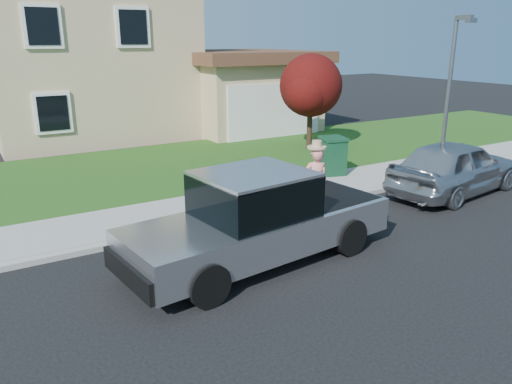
# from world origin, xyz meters

# --- Properties ---
(ground) EXTENTS (80.00, 80.00, 0.00)m
(ground) POSITION_xyz_m (0.00, 0.00, 0.00)
(ground) COLOR black
(ground) RESTS_ON ground
(curb) EXTENTS (40.00, 0.20, 0.12)m
(curb) POSITION_xyz_m (1.00, 2.90, 0.06)
(curb) COLOR gray
(curb) RESTS_ON ground
(sidewalk) EXTENTS (40.00, 2.00, 0.15)m
(sidewalk) POSITION_xyz_m (1.00, 4.00, 0.07)
(sidewalk) COLOR gray
(sidewalk) RESTS_ON ground
(lawn) EXTENTS (40.00, 7.00, 0.10)m
(lawn) POSITION_xyz_m (1.00, 8.50, 0.05)
(lawn) COLOR #164112
(lawn) RESTS_ON ground
(house) EXTENTS (14.00, 11.30, 6.85)m
(house) POSITION_xyz_m (1.31, 16.38, 3.17)
(house) COLOR tan
(house) RESTS_ON ground
(pickup_truck) EXTENTS (5.74, 2.49, 1.83)m
(pickup_truck) POSITION_xyz_m (-0.53, 0.78, 0.85)
(pickup_truck) COLOR black
(pickup_truck) RESTS_ON ground
(woman) EXTENTS (0.73, 0.59, 1.90)m
(woman) POSITION_xyz_m (1.99, 2.26, 0.90)
(woman) COLOR #E2897C
(woman) RESTS_ON ground
(sedan) EXTENTS (4.74, 2.39, 1.55)m
(sedan) POSITION_xyz_m (6.50, 1.75, 0.77)
(sedan) COLOR #ADAFB4
(sedan) RESTS_ON ground
(ornamental_tree) EXTENTS (2.61, 2.35, 3.58)m
(ornamental_tree) POSITION_xyz_m (6.41, 8.36, 2.39)
(ornamental_tree) COLOR black
(ornamental_tree) RESTS_ON lawn
(trash_bin) EXTENTS (0.90, 0.97, 1.16)m
(trash_bin) POSITION_xyz_m (4.58, 4.75, 0.74)
(trash_bin) COLOR #0F3920
(trash_bin) RESTS_ON sidewalk
(street_lamp) EXTENTS (0.25, 0.62, 4.77)m
(street_lamp) POSITION_xyz_m (6.16, 1.95, 2.72)
(street_lamp) COLOR slate
(street_lamp) RESTS_ON ground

